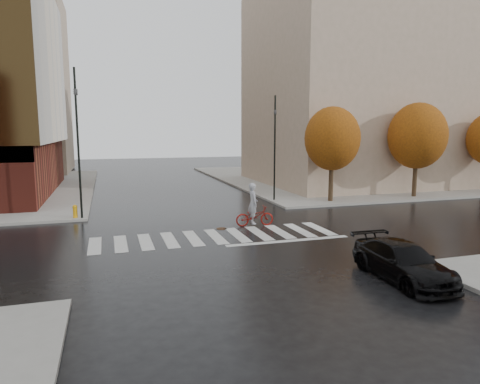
{
  "coord_description": "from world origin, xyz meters",
  "views": [
    {
      "loc": [
        -4.83,
        -18.87,
        5.06
      ],
      "look_at": [
        1.43,
        1.2,
        2.0
      ],
      "focal_mm": 32.0,
      "sensor_mm": 36.0,
      "label": 1
    }
  ],
  "objects_px": {
    "sedan": "(403,262)",
    "traffic_light_nw": "(77,132)",
    "traffic_light_ne": "(275,141)",
    "fire_hydrant": "(75,211)",
    "cyclist": "(254,211)"
  },
  "relations": [
    {
      "from": "sedan",
      "to": "traffic_light_nw",
      "type": "height_order",
      "value": "traffic_light_nw"
    },
    {
      "from": "sedan",
      "to": "traffic_light_ne",
      "type": "bearing_deg",
      "value": 84.83
    },
    {
      "from": "traffic_light_nw",
      "to": "fire_hydrant",
      "type": "xyz_separation_m",
      "value": [
        -0.36,
        0.2,
        -4.41
      ]
    },
    {
      "from": "sedan",
      "to": "traffic_light_ne",
      "type": "relative_size",
      "value": 0.6
    },
    {
      "from": "traffic_light_nw",
      "to": "fire_hydrant",
      "type": "height_order",
      "value": "traffic_light_nw"
    },
    {
      "from": "sedan",
      "to": "cyclist",
      "type": "relative_size",
      "value": 1.89
    },
    {
      "from": "cyclist",
      "to": "fire_hydrant",
      "type": "xyz_separation_m",
      "value": [
        -9.16,
        4.38,
        -0.23
      ]
    },
    {
      "from": "cyclist",
      "to": "traffic_light_ne",
      "type": "bearing_deg",
      "value": -25.3
    },
    {
      "from": "traffic_light_nw",
      "to": "traffic_light_ne",
      "type": "relative_size",
      "value": 1.14
    },
    {
      "from": "traffic_light_ne",
      "to": "fire_hydrant",
      "type": "bearing_deg",
      "value": -13.93
    },
    {
      "from": "traffic_light_nw",
      "to": "sedan",
      "type": "bearing_deg",
      "value": 56.11
    },
    {
      "from": "sedan",
      "to": "traffic_light_nw",
      "type": "xyz_separation_m",
      "value": [
        -10.92,
        13.45,
        4.34
      ]
    },
    {
      "from": "traffic_light_nw",
      "to": "fire_hydrant",
      "type": "bearing_deg",
      "value": -101.91
    },
    {
      "from": "cyclist",
      "to": "traffic_light_nw",
      "type": "distance_m",
      "value": 10.6
    },
    {
      "from": "cyclist",
      "to": "traffic_light_nw",
      "type": "bearing_deg",
      "value": 68.89
    }
  ]
}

